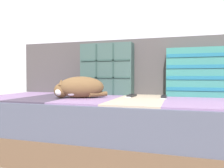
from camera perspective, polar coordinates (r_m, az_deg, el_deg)
The scene contains 9 objects.
ground_plane at distance 1.59m, azimuth 0.73°, elevation -18.48°, with size 14.00×14.00×0.00m, color #7A6651.
wall_behind at distance 2.17m, azimuth 5.27°, elevation 20.70°, with size 6.00×0.06×2.50m.
couch at distance 1.61m, azimuth 1.63°, elevation -10.77°, with size 2.12×0.92×0.40m.
sofa_backrest at distance 1.95m, azimuth 4.63°, elevation 4.42°, with size 2.07×0.14×0.47m.
throw_pillow_quilted at distance 1.86m, azimuth -1.28°, elevation 3.88°, with size 0.44×0.14×0.43m.
throw_pillow_striped at distance 1.77m, azimuth 21.09°, elevation 2.85°, with size 0.43×0.14×0.37m.
sleeping_cat at distance 1.56m, azimuth -8.73°, elevation -0.97°, with size 0.37×0.31×0.15m.
game_remote_near at distance 1.58m, azimuth 13.38°, elevation -3.28°, with size 0.05×0.19×0.02m.
game_remote_far at distance 1.64m, azimuth 5.11°, elevation -3.04°, with size 0.07×0.19×0.02m.
Camera 1 is at (0.41, -1.43, 0.55)m, focal length 35.00 mm.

